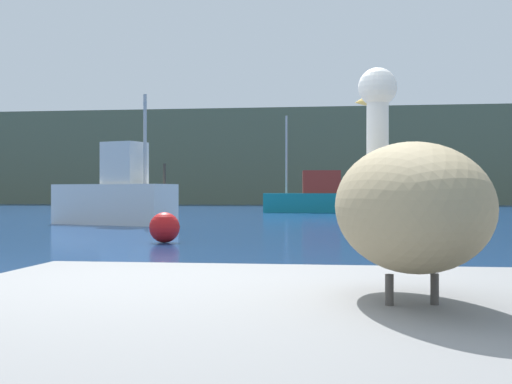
% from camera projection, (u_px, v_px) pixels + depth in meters
% --- Properties ---
extents(hillside_backdrop, '(140.00, 10.63, 8.76)m').
position_uv_depth(hillside_backdrop, '(346.00, 158.00, 69.22)').
color(hillside_backdrop, '#5B664C').
rests_on(hillside_backdrop, ground).
extents(pelican, '(0.72, 1.33, 0.91)m').
position_uv_depth(pelican, '(406.00, 204.00, 2.60)').
color(pelican, '#988662').
rests_on(pelican, pier_dock).
extents(fishing_boat_teal, '(6.65, 2.54, 5.49)m').
position_uv_depth(fishing_boat_teal, '(321.00, 197.00, 40.89)').
color(fishing_boat_teal, teal).
rests_on(fishing_boat_teal, ground).
extents(fishing_boat_white, '(4.75, 2.88, 4.56)m').
position_uv_depth(fishing_boat_white, '(116.00, 197.00, 25.65)').
color(fishing_boat_white, white).
rests_on(fishing_boat_white, ground).
extents(mooring_buoy, '(0.70, 0.70, 0.70)m').
position_uv_depth(mooring_buoy, '(164.00, 228.00, 16.53)').
color(mooring_buoy, red).
rests_on(mooring_buoy, ground).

